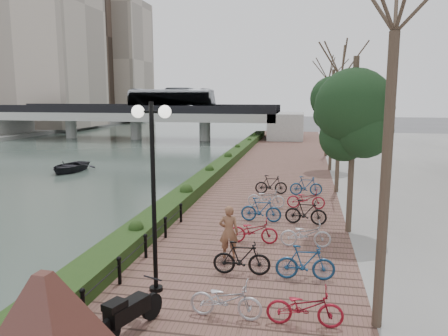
% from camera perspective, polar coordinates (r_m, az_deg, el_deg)
% --- Properties ---
extents(river_water, '(30.00, 130.00, 0.02)m').
position_cam_1_polar(river_water, '(39.33, -22.29, 0.61)').
color(river_water, '#3F4F46').
rests_on(river_water, ground).
extents(promenade, '(8.00, 75.00, 0.50)m').
position_cam_1_polar(promenade, '(25.75, 5.29, -2.56)').
color(promenade, brown).
rests_on(promenade, ground).
extents(hedge, '(1.10, 56.00, 0.60)m').
position_cam_1_polar(hedge, '(28.57, -1.02, -0.20)').
color(hedge, '#1A3613').
rests_on(hedge, promenade).
extents(chain_fence, '(0.10, 14.10, 0.70)m').
position_cam_1_polar(chain_fence, '(11.78, -15.54, -14.79)').
color(chain_fence, black).
rests_on(chain_fence, promenade).
extents(lamppost, '(1.02, 0.32, 4.97)m').
position_cam_1_polar(lamppost, '(11.16, -9.32, 1.39)').
color(lamppost, black).
rests_on(lamppost, promenade).
extents(motorcycle, '(1.08, 1.73, 1.03)m').
position_cam_1_polar(motorcycle, '(10.16, -12.05, -17.69)').
color(motorcycle, black).
rests_on(motorcycle, promenade).
extents(pedestrian, '(0.67, 0.48, 1.71)m').
position_cam_1_polar(pedestrian, '(13.94, 0.62, -8.33)').
color(pedestrian, brown).
rests_on(pedestrian, promenade).
extents(bicycle_parking, '(2.40, 14.69, 1.00)m').
position_cam_1_polar(bicycle_parking, '(16.43, 7.46, -7.01)').
color(bicycle_parking, '#B9B8BD').
rests_on(bicycle_parking, promenade).
extents(street_trees, '(3.20, 37.12, 6.80)m').
position_cam_1_polar(street_trees, '(20.42, 15.40, 3.73)').
color(street_trees, '#3D3424').
rests_on(street_trees, promenade).
extents(bridge, '(36.00, 10.77, 6.50)m').
position_cam_1_polar(bridge, '(56.41, -10.55, 7.09)').
color(bridge, '#A09F9B').
rests_on(bridge, ground).
extents(boat, '(3.01, 4.06, 0.81)m').
position_cam_1_polar(boat, '(34.13, -19.57, 0.21)').
color(boat, black).
rests_on(boat, river_water).
extents(far_buildings, '(35.00, 38.00, 38.00)m').
position_cam_1_polar(far_buildings, '(88.38, -23.22, 15.61)').
color(far_buildings, '#B1A393').
rests_on(far_buildings, far_bank).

